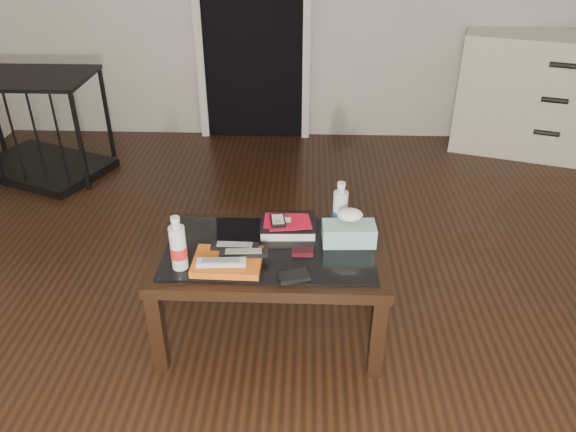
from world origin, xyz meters
name	(u,v)px	position (x,y,z in m)	size (l,w,h in m)	color
ground	(295,337)	(0.00, 0.00, 0.00)	(5.00, 5.00, 0.00)	black
doorway	(252,8)	(-0.40, 2.47, 1.02)	(0.90, 0.08, 2.07)	black
coffee_table	(270,260)	(-0.11, 0.05, 0.40)	(1.00, 0.60, 0.46)	black
dresser	(540,95)	(1.80, 2.23, 0.45)	(1.30, 0.84, 0.90)	silver
pet_crate	(38,142)	(-1.90, 1.71, 0.23)	(1.06, 0.90, 0.71)	black
magazines	(228,262)	(-0.28, -0.08, 0.48)	(0.28, 0.21, 0.03)	#C65812
remote_silver	(221,262)	(-0.30, -0.12, 0.50)	(0.20, 0.05, 0.02)	silver
remote_black_front	(244,253)	(-0.22, -0.05, 0.50)	(0.20, 0.05, 0.02)	black
remote_black_back	(235,246)	(-0.26, 0.00, 0.50)	(0.20, 0.05, 0.02)	black
textbook	(288,226)	(-0.04, 0.20, 0.48)	(0.25, 0.20, 0.05)	black
dvd_mailers	(285,220)	(-0.05, 0.20, 0.51)	(0.19, 0.14, 0.01)	#B40C23
ipod	(278,220)	(-0.09, 0.18, 0.52)	(0.06, 0.10, 0.02)	black
flip_phone	(303,252)	(0.03, 0.01, 0.47)	(0.09, 0.05, 0.02)	black
wallet	(294,276)	(0.00, -0.17, 0.47)	(0.12, 0.07, 0.02)	black
water_bottle_left	(178,243)	(-0.47, -0.10, 0.58)	(0.07, 0.07, 0.24)	silver
water_bottle_right	(340,206)	(0.19, 0.22, 0.58)	(0.07, 0.07, 0.24)	silver
tissue_box	(349,234)	(0.23, 0.11, 0.51)	(0.23, 0.12, 0.09)	teal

